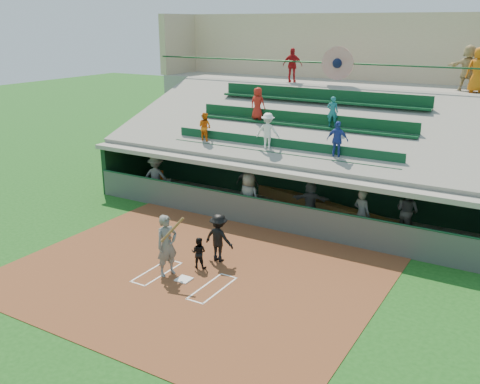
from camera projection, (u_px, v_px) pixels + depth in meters
The scene contains 22 objects.
ground at pixel (184, 280), 15.99m from camera, with size 100.00×100.00×0.00m, color #164D15.
dirt_slab at pixel (194, 274), 16.40m from camera, with size 11.00×9.00×0.02m, color brown.
home_plate at pixel (184, 279), 15.98m from camera, with size 0.43×0.43×0.03m, color white.
batters_box_chalk at pixel (184, 280), 15.98m from camera, with size 2.65×1.85×0.01m.
dugout_floor at pixel (283, 213), 21.52m from camera, with size 16.00×3.50×0.04m, color gray.
concourse_slab at pixel (345, 130), 26.37m from camera, with size 20.00×3.00×4.60m, color gray.
grandstand at pixel (322, 142), 23.93m from camera, with size 20.40×10.40×7.80m.
batter_at_plate at pixel (167, 245), 16.05m from camera, with size 0.96×0.82×1.95m.
catcher at pixel (199, 253), 16.65m from camera, with size 0.49×0.38×1.00m, color black.
home_umpire at pixel (219, 238), 17.05m from camera, with size 1.02×0.58×1.57m, color black.
dugout_bench at pixel (300, 200), 22.37m from camera, with size 14.85×0.45×0.45m, color olive.
white_table at pixel (161, 186), 23.96m from camera, with size 0.73×0.55×0.64m, color white.
water_cooler at pixel (159, 175), 23.83m from camera, with size 0.37×0.37×0.37m, color orange.
dugout_player_a at pixel (156, 177), 23.04m from camera, with size 1.24×0.71×1.91m, color #535651.
dugout_player_b at pixel (248, 184), 22.37m from camera, with size 1.01×0.42×1.72m, color #585B55.
dugout_player_c at pixel (249, 197), 20.50m from camera, with size 0.92×0.60×1.88m, color #5F625D.
dugout_player_d at pixel (310, 201), 20.50m from camera, with size 1.45×0.46×1.57m, color #585B55.
dugout_player_e at pixel (362, 214), 18.77m from camera, with size 0.65×0.43×1.80m, color #545752.
dugout_player_f at pixel (407, 211), 19.03m from camera, with size 0.89×0.69×1.82m, color #565753.
concourse_staff_a at pixel (293, 65), 25.52m from camera, with size 0.94×0.39×1.61m, color red.
concourse_staff_b at pixel (478, 70), 21.75m from camera, with size 0.89×0.58×1.83m, color #CF660C.
concourse_staff_c at pixel (468, 68), 22.40m from camera, with size 1.75×0.56×1.89m, color tan.
Camera 1 is at (8.78, -11.57, 7.39)m, focal length 40.00 mm.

